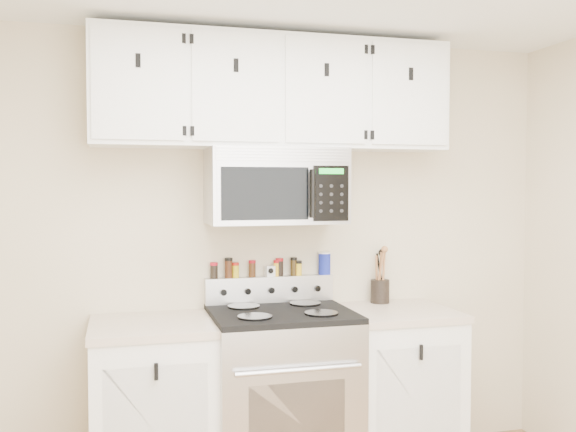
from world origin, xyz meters
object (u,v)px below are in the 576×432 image
object	(u,v)px
range	(281,394)
microwave	(276,186)
utensil_crock	(380,289)
salt_canister	(324,263)

from	to	relation	value
range	microwave	bearing A→B (deg)	89.77
microwave	utensil_crock	xyz separation A→B (m)	(0.68, 0.11, -0.63)
microwave	salt_canister	bearing A→B (deg)	24.61
microwave	utensil_crock	world-z (taller)	microwave
range	salt_canister	xyz separation A→B (m)	(0.34, 0.28, 0.68)
microwave	utensil_crock	bearing A→B (deg)	8.83
range	salt_canister	size ratio (longest dim) A/B	8.18
microwave	range	bearing A→B (deg)	-90.23
utensil_crock	salt_canister	bearing A→B (deg)	171.60
range	salt_canister	distance (m)	0.81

